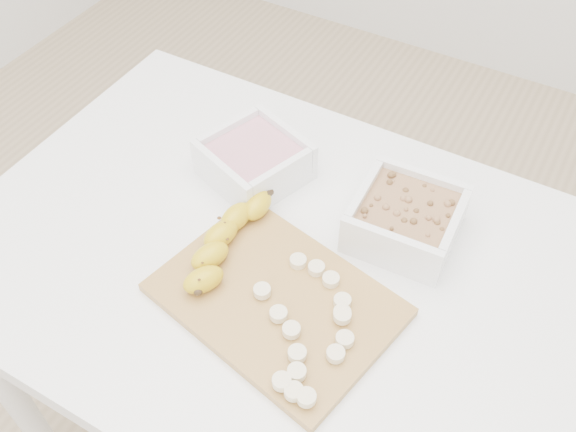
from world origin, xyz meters
The scene contains 6 objects.
table centered at (0.00, 0.00, 0.65)m, with size 1.00×0.70×0.75m.
bowl_yogurt centered at (-0.12, 0.13, 0.79)m, with size 0.19×0.19×0.07m.
bowl_granola centered at (0.15, 0.13, 0.79)m, with size 0.16×0.16×0.07m.
cutting_board centered at (0.04, -0.08, 0.76)m, with size 0.33×0.23×0.01m, color #A67541.
banana centered at (-0.07, -0.04, 0.78)m, with size 0.06×0.21×0.04m, color gold, non-canonical shape.
banana_slices centered at (0.11, -0.10, 0.77)m, with size 0.16×0.21×0.02m.
Camera 1 is at (0.31, -0.52, 1.52)m, focal length 40.00 mm.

